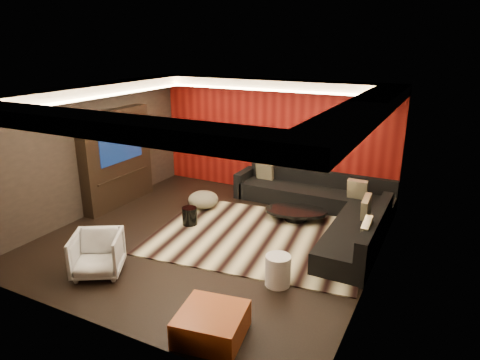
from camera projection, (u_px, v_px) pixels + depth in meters
The scene contains 26 objects.
floor at pixel (212, 238), 8.31m from camera, with size 6.00×6.00×0.02m, color black.
ceiling at pixel (209, 91), 7.42m from camera, with size 6.00×6.00×0.02m, color silver.
wall_back at pixel (274, 137), 10.41m from camera, with size 6.00×0.02×2.80m, color black.
wall_left at pixel (90, 150), 9.17m from camera, with size 0.02×6.00×2.80m, color black.
wall_right at pixel (379, 195), 6.56m from camera, with size 0.02×6.00×2.80m, color black.
red_feature_wall at pixel (273, 137), 10.38m from camera, with size 5.98×0.05×2.78m, color #6B0C0A.
soffit_back at pixel (270, 84), 9.74m from camera, with size 6.00×0.60×0.22m, color silver.
soffit_front at pixel (94, 124), 5.18m from camera, with size 6.00×0.60×0.22m, color silver.
soffit_left at pixel (95, 90), 8.63m from camera, with size 0.60×4.80×0.22m, color silver.
soffit_right at pixel (366, 109), 6.29m from camera, with size 0.60×4.80×0.22m, color silver.
cove_back at pixel (264, 90), 9.48m from camera, with size 4.80×0.08×0.04m, color #FFD899.
cove_front at pixel (114, 127), 5.50m from camera, with size 4.80×0.08×0.04m, color #FFD899.
cove_left at pixel (108, 96), 8.51m from camera, with size 0.08×4.80×0.04m, color #FFD899.
cove_right at pixel (343, 113), 6.47m from camera, with size 0.08×4.80×0.04m, color #FFD899.
tv_surround at pixel (117, 158), 9.70m from camera, with size 0.30×2.00×2.20m, color black.
tv_screen at pixel (121, 144), 9.52m from camera, with size 0.04×1.30×0.80m, color black.
tv_shelf at pixel (124, 176), 9.76m from camera, with size 0.04×1.60×0.04m, color black.
rug at pixel (259, 237), 8.33m from camera, with size 4.00×3.00×0.02m, color beige.
coffee_table at pixel (296, 215), 9.06m from camera, with size 1.31×1.31×0.22m, color black.
drum_stool at pixel (190, 216), 8.81m from camera, with size 0.31×0.31×0.37m, color black.
striped_pouf at pixel (203, 200), 9.68m from camera, with size 0.69×0.69×0.38m, color beige.
white_side_table at pixel (278, 270), 6.65m from camera, with size 0.40×0.40×0.50m, color white.
orange_ottoman at pixel (212, 324), 5.50m from camera, with size 0.83×0.83×0.37m, color #A23115.
armchair at pixel (97, 254), 6.94m from camera, with size 0.75×0.78×0.71m, color silver.
sectional_sofa at pixel (327, 208), 9.05m from camera, with size 3.65×3.50×0.75m.
throw_pillows at pixel (334, 197), 8.69m from camera, with size 3.19×2.76×0.50m.
Camera 1 is at (3.92, -6.46, 3.68)m, focal length 32.00 mm.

